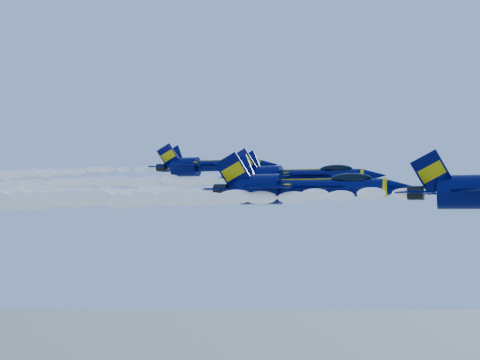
% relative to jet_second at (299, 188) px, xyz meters
% --- Properties ---
extents(smoke_trail_jet_lead, '(46.82, 2.28, 2.05)m').
position_rel_jet_second_xyz_m(smoke_trail_jet_lead, '(-12.67, -5.93, -1.07)').
color(smoke_trail_jet_lead, white).
extents(jet_second, '(19.20, 15.75, 7.14)m').
position_rel_jet_second_xyz_m(jet_second, '(0.00, 0.00, 0.00)').
color(jet_second, '#01053C').
extents(smoke_trail_jet_second, '(46.82, 2.45, 2.20)m').
position_rel_jet_second_xyz_m(smoke_trail_jet_second, '(-31.62, -0.00, -0.48)').
color(smoke_trail_jet_second, white).
extents(jet_third, '(17.83, 14.62, 6.62)m').
position_rel_jet_second_xyz_m(jet_third, '(-3.09, 10.80, 1.66)').
color(jet_third, '#01053C').
extents(smoke_trail_jet_third, '(46.82, 2.27, 2.04)m').
position_rel_jet_second_xyz_m(smoke_trail_jet_third, '(-34.12, 10.80, 1.19)').
color(smoke_trail_jet_third, white).
extents(jet_fourth, '(15.96, 13.09, 5.93)m').
position_rel_jet_second_xyz_m(jet_fourth, '(-15.61, 16.06, 3.46)').
color(jet_fourth, '#01053C').
extents(smoke_trail_jet_fourth, '(46.82, 2.03, 1.83)m').
position_rel_jet_second_xyz_m(smoke_trail_jet_fourth, '(-45.84, 16.06, 3.01)').
color(smoke_trail_jet_fourth, white).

